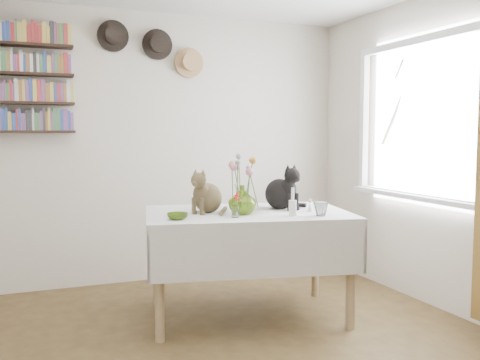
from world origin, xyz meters
name	(u,v)px	position (x,y,z in m)	size (l,w,h in m)	color
room	(228,158)	(0.00, 0.00, 1.25)	(4.08, 4.58, 2.58)	brown
window	(418,132)	(1.97, 0.80, 1.40)	(0.12, 1.52, 1.32)	white
dining_table	(247,238)	(0.52, 0.96, 0.60)	(1.66, 1.26, 0.80)	white
tabby_cat	(208,190)	(0.24, 1.04, 0.97)	(0.22, 0.28, 0.33)	brown
black_cat	(280,186)	(0.82, 1.02, 0.98)	(0.24, 0.30, 0.36)	black
flower_vase	(242,200)	(0.43, 0.85, 0.91)	(0.20, 0.20, 0.21)	#93B731
green_bowl	(177,216)	(-0.07, 0.79, 0.82)	(0.14, 0.14, 0.04)	#93B731
drinking_glass	(321,209)	(0.92, 0.57, 0.85)	(0.11, 0.11, 0.10)	white
candlestick	(293,207)	(0.73, 0.64, 0.87)	(0.06, 0.06, 0.20)	white
berry_jar	(235,204)	(0.33, 0.73, 0.89)	(0.05, 0.05, 0.21)	white
porcelain_figurine	(310,206)	(0.96, 0.79, 0.84)	(0.05, 0.05, 0.09)	white
flower_bouquet	(242,167)	(0.43, 0.86, 1.14)	(0.17, 0.13, 0.39)	#4C7233
bookshelf_unit	(10,78)	(-1.10, 2.16, 1.84)	(1.00, 0.16, 0.91)	black
wall_hats	(154,48)	(0.12, 2.19, 2.17)	(0.98, 0.09, 0.48)	black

